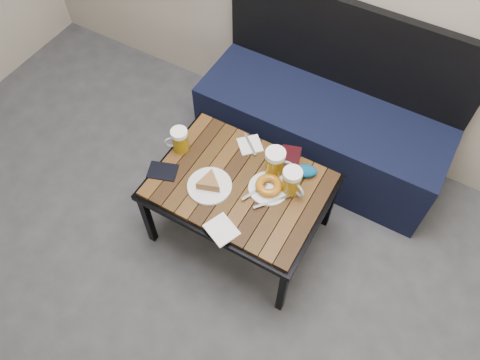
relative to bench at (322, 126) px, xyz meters
The scene contains 13 objects.
room_shell 1.95m from the bench, 98.60° to the right, with size 4.00×4.00×4.00m.
bench is the anchor object (origin of this frame).
cafe_table 0.73m from the bench, 101.89° to the right, with size 0.84×0.62×0.47m.
beer_mug_left 0.87m from the bench, 127.62° to the right, with size 0.12×0.11×0.13m.
beer_mug_centre 0.62m from the bench, 93.52° to the right, with size 0.15×0.12×0.15m.
beer_mug_right 0.67m from the bench, 82.54° to the right, with size 0.14×0.11×0.15m.
plate_pie 0.86m from the bench, 108.42° to the right, with size 0.21×0.21×0.06m.
plate_bagel 0.69m from the bench, 91.10° to the right, with size 0.22×0.23×0.05m.
napkin_left 0.56m from the bench, 114.77° to the right, with size 0.16×0.16×0.01m.
napkin_right 0.98m from the bench, 95.53° to the right, with size 0.17×0.16×0.01m.
passport_navy 0.99m from the bench, 121.63° to the right, with size 0.10×0.14×0.01m, color black.
passport_burgundy 0.48m from the bench, 91.11° to the right, with size 0.10×0.14×0.01m, color black.
knit_pouch 0.55m from the bench, 78.63° to the right, with size 0.11×0.07×0.05m, color navy.
Camera 1 is at (0.66, -0.01, 2.33)m, focal length 35.00 mm.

